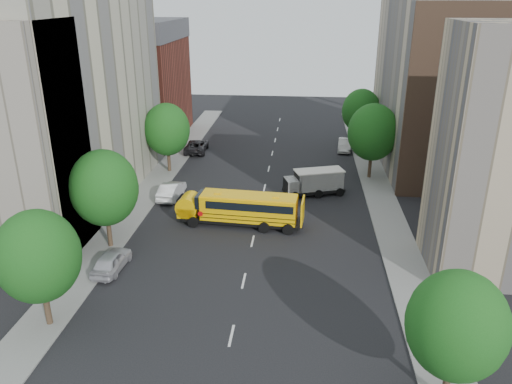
# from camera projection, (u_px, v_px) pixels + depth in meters

# --- Properties ---
(ground) EXTENTS (120.00, 120.00, 0.00)m
(ground) POSITION_uv_depth(u_px,v_px,m) (255.00, 230.00, 41.93)
(ground) COLOR black
(ground) RESTS_ON ground
(sidewalk_left) EXTENTS (3.00, 80.00, 0.12)m
(sidewalk_left) POSITION_uv_depth(u_px,v_px,m) (140.00, 202.00, 47.56)
(sidewalk_left) COLOR slate
(sidewalk_left) RESTS_ON ground
(sidewalk_right) EXTENTS (3.00, 80.00, 0.12)m
(sidewalk_right) POSITION_uv_depth(u_px,v_px,m) (386.00, 211.00, 45.50)
(sidewalk_right) COLOR slate
(sidewalk_right) RESTS_ON ground
(lane_markings) EXTENTS (0.15, 64.00, 0.01)m
(lane_markings) POSITION_uv_depth(u_px,v_px,m) (265.00, 188.00, 51.18)
(lane_markings) COLOR silver
(lane_markings) RESTS_ON ground
(building_left_cream) EXTENTS (10.00, 26.00, 20.00)m
(building_left_cream) POSITION_uv_depth(u_px,v_px,m) (65.00, 94.00, 45.40)
(building_left_cream) COLOR #BFB99A
(building_left_cream) RESTS_ON ground
(building_left_redbrick) EXTENTS (10.00, 15.00, 13.00)m
(building_left_redbrick) POSITION_uv_depth(u_px,v_px,m) (142.00, 90.00, 67.05)
(building_left_redbrick) COLOR maroon
(building_left_redbrick) RESTS_ON ground
(building_left_near) EXTENTS (10.00, 7.00, 17.00)m
(building_left_near) POSITION_uv_depth(u_px,v_px,m) (3.00, 142.00, 36.24)
(building_left_near) COLOR #BAAA90
(building_left_near) RESTS_ON ground
(building_right_far) EXTENTS (10.00, 22.00, 18.00)m
(building_right_far) POSITION_uv_depth(u_px,v_px,m) (433.00, 86.00, 55.51)
(building_right_far) COLOR #BAAA90
(building_right_far) RESTS_ON ground
(building_right_sidewall) EXTENTS (10.10, 0.30, 18.00)m
(building_right_sidewall) POSITION_uv_depth(u_px,v_px,m) (461.00, 106.00, 45.33)
(building_right_sidewall) COLOR brown
(building_right_sidewall) RESTS_ON ground
(street_tree_0) EXTENTS (4.80, 4.80, 7.41)m
(street_tree_0) POSITION_uv_depth(u_px,v_px,m) (38.00, 256.00, 28.25)
(street_tree_0) COLOR #38281C
(street_tree_0) RESTS_ON ground
(street_tree_1) EXTENTS (5.12, 5.12, 7.90)m
(street_tree_1) POSITION_uv_depth(u_px,v_px,m) (104.00, 188.00, 37.39)
(street_tree_1) COLOR #38281C
(street_tree_1) RESTS_ON ground
(street_tree_2) EXTENTS (4.99, 4.99, 7.71)m
(street_tree_2) POSITION_uv_depth(u_px,v_px,m) (167.00, 130.00, 54.09)
(street_tree_2) COLOR #38281C
(street_tree_2) RESTS_ON ground
(street_tree_3) EXTENTS (4.61, 4.61, 7.11)m
(street_tree_3) POSITION_uv_depth(u_px,v_px,m) (457.00, 326.00, 22.65)
(street_tree_3) COLOR #38281C
(street_tree_3) RESTS_ON ground
(street_tree_4) EXTENTS (5.25, 5.25, 8.10)m
(street_tree_4) POSITION_uv_depth(u_px,v_px,m) (373.00, 132.00, 52.03)
(street_tree_4) COLOR #38281C
(street_tree_4) RESTS_ON ground
(street_tree_5) EXTENTS (4.86, 4.86, 7.51)m
(street_tree_5) POSITION_uv_depth(u_px,v_px,m) (361.00, 111.00, 63.27)
(street_tree_5) COLOR #38281C
(street_tree_5) RESTS_ON ground
(school_bus) EXTENTS (10.28, 3.17, 2.86)m
(school_bus) POSITION_uv_depth(u_px,v_px,m) (240.00, 207.00, 42.43)
(school_bus) COLOR black
(school_bus) RESTS_ON ground
(safari_truck) EXTENTS (6.24, 3.77, 2.53)m
(safari_truck) POSITION_uv_depth(u_px,v_px,m) (314.00, 182.00, 48.96)
(safari_truck) COLOR black
(safari_truck) RESTS_ON ground
(parked_car_0) EXTENTS (1.96, 4.37, 1.46)m
(parked_car_0) POSITION_uv_depth(u_px,v_px,m) (111.00, 261.00, 35.64)
(parked_car_0) COLOR #B6B4BB
(parked_car_0) RESTS_ON ground
(parked_car_1) EXTENTS (1.93, 4.78, 1.55)m
(parked_car_1) POSITION_uv_depth(u_px,v_px,m) (171.00, 190.00, 48.39)
(parked_car_1) COLOR white
(parked_car_1) RESTS_ON ground
(parked_car_2) EXTENTS (2.79, 5.59, 1.52)m
(parked_car_2) POSITION_uv_depth(u_px,v_px,m) (197.00, 146.00, 62.64)
(parked_car_2) COLOR black
(parked_car_2) RESTS_ON ground
(parked_car_5) EXTENTS (2.00, 4.62, 1.48)m
(parked_car_5) POSITION_uv_depth(u_px,v_px,m) (345.00, 145.00, 63.13)
(parked_car_5) COLOR #A3A29E
(parked_car_5) RESTS_ON ground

